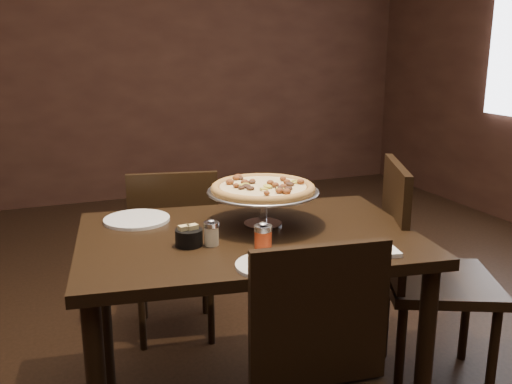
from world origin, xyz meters
name	(u,v)px	position (x,y,z in m)	size (l,w,h in m)	color
room	(254,67)	(0.06, 0.03, 1.40)	(6.04, 7.04, 2.84)	black
dining_table	(249,259)	(-0.01, -0.10, 0.69)	(1.37, 1.01, 0.79)	black
pizza_stand	(263,189)	(0.08, -0.02, 0.94)	(0.44, 0.44, 0.18)	silver
parmesan_shaker	(211,233)	(-0.18, -0.17, 0.83)	(0.06, 0.06, 0.10)	beige
pepper_flake_shaker	(263,238)	(-0.03, -0.31, 0.84)	(0.06, 0.06, 0.11)	maroon
packet_caddy	(189,237)	(-0.25, -0.14, 0.82)	(0.10, 0.10, 0.08)	black
napkin_stack	(375,250)	(0.33, -0.44, 0.80)	(0.14, 0.14, 0.02)	white
plate_left	(137,219)	(-0.38, 0.21, 0.80)	(0.26, 0.26, 0.01)	white
plate_near	(270,265)	(-0.06, -0.44, 0.79)	(0.23, 0.23, 0.01)	white
serving_spatula	(289,195)	(0.14, -0.13, 0.93)	(0.15, 0.15, 0.02)	silver
chair_far	(174,247)	(-0.13, 0.64, 0.49)	(0.50, 0.50, 0.90)	black
chair_side	(422,267)	(0.78, -0.13, 0.55)	(0.62, 0.62, 1.00)	black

